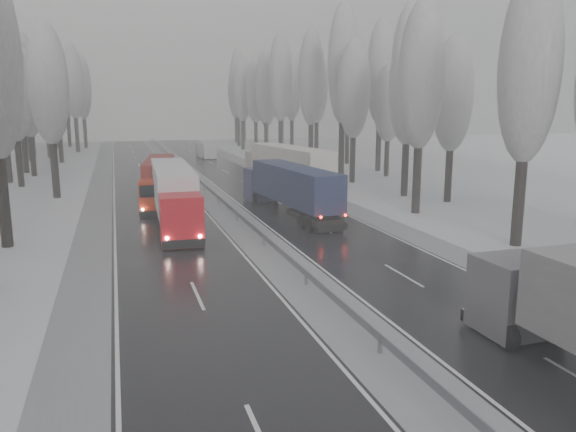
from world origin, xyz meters
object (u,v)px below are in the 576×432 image
truck_red_white (174,191)px  truck_red_red (159,178)px  truck_blue_box (289,186)px  truck_cream_box (286,164)px  box_truck_distant (206,150)px

truck_red_white → truck_red_red: (-0.25, 10.37, -0.25)m
truck_blue_box → truck_red_red: (-9.30, 9.38, -0.12)m
truck_red_white → truck_blue_box: bearing=8.3°
truck_cream_box → box_truck_distant: truck_cream_box is taller
truck_blue_box → truck_red_white: 9.11m
box_truck_distant → truck_red_red: 42.45m
truck_red_red → box_truck_distant: bearing=82.8°
truck_cream_box → truck_red_white: bearing=-140.2°
truck_red_red → truck_red_white: bearing=-81.3°
box_truck_distant → truck_red_red: (-10.66, -41.08, 0.91)m
truck_red_red → truck_blue_box: bearing=-37.9°
truck_red_white → truck_red_red: size_ratio=1.11×
truck_cream_box → truck_red_red: size_ratio=1.20×
box_truck_distant → truck_cream_box: bearing=-89.9°
truck_cream_box → box_truck_distant: 37.58m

